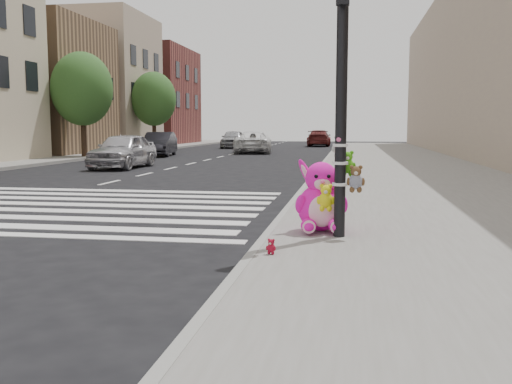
% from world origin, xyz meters
% --- Properties ---
extents(ground, '(120.00, 120.00, 0.00)m').
position_xyz_m(ground, '(0.00, 0.00, 0.00)').
color(ground, black).
rests_on(ground, ground).
extents(sidewalk_near, '(7.00, 80.00, 0.14)m').
position_xyz_m(sidewalk_near, '(5.00, 10.00, 0.07)').
color(sidewalk_near, slate).
rests_on(sidewalk_near, ground).
extents(sidewalk_far, '(6.00, 80.00, 0.14)m').
position_xyz_m(sidewalk_far, '(-13.50, 20.00, 0.07)').
color(sidewalk_far, slate).
rests_on(sidewalk_far, ground).
extents(curb_edge, '(0.12, 80.00, 0.15)m').
position_xyz_m(curb_edge, '(1.55, 10.00, 0.07)').
color(curb_edge, gray).
rests_on(curb_edge, ground).
extents(crosswalk, '(11.00, 6.00, 0.01)m').
position_xyz_m(crosswalk, '(-4.50, 5.20, 0.01)').
color(crosswalk, silver).
rests_on(crosswalk, ground).
extents(bld_far_c, '(6.00, 8.00, 8.00)m').
position_xyz_m(bld_far_c, '(-15.50, 26.00, 4.00)').
color(bld_far_c, '#8A6749').
rests_on(bld_far_c, ground).
extents(bld_far_d, '(6.00, 8.00, 10.00)m').
position_xyz_m(bld_far_d, '(-15.50, 35.00, 5.00)').
color(bld_far_d, gray).
rests_on(bld_far_d, ground).
extents(bld_far_e, '(6.00, 10.00, 9.00)m').
position_xyz_m(bld_far_e, '(-15.50, 46.00, 4.50)').
color(bld_far_e, brown).
rests_on(bld_far_e, ground).
extents(signal_pole, '(0.69, 0.49, 4.00)m').
position_xyz_m(signal_pole, '(2.61, 1.82, 1.78)').
color(signal_pole, black).
rests_on(signal_pole, sidewalk_near).
extents(tree_far_b, '(3.20, 3.20, 5.44)m').
position_xyz_m(tree_far_b, '(-11.20, 22.00, 3.65)').
color(tree_far_b, '#382619').
rests_on(tree_far_b, sidewalk_far).
extents(tree_far_c, '(3.20, 3.20, 5.44)m').
position_xyz_m(tree_far_c, '(-11.20, 33.00, 3.65)').
color(tree_far_c, '#382619').
rests_on(tree_far_c, sidewalk_far).
extents(pink_bunny, '(0.78, 0.87, 1.11)m').
position_xyz_m(pink_bunny, '(2.32, 2.17, 0.59)').
color(pink_bunny, '#FF15B6').
rests_on(pink_bunny, sidewalk_near).
extents(red_teddy, '(0.15, 0.12, 0.19)m').
position_xyz_m(red_teddy, '(1.80, 0.50, 0.24)').
color(red_teddy, maroon).
rests_on(red_teddy, sidewalk_near).
extents(car_silver_far, '(1.72, 4.26, 1.45)m').
position_xyz_m(car_silver_far, '(-6.50, 15.92, 0.72)').
color(car_silver_far, '#BDBCC1').
rests_on(car_silver_far, ground).
extents(car_dark_far, '(2.09, 4.38, 1.39)m').
position_xyz_m(car_dark_far, '(-8.19, 25.34, 0.69)').
color(car_dark_far, black).
rests_on(car_dark_far, ground).
extents(car_white_near, '(2.91, 5.23, 1.38)m').
position_xyz_m(car_white_near, '(-3.50, 30.14, 0.69)').
color(car_white_near, silver).
rests_on(car_white_near, ground).
extents(car_maroon_near, '(1.99, 4.81, 1.39)m').
position_xyz_m(car_maroon_near, '(0.00, 43.57, 0.70)').
color(car_maroon_near, '#571918').
rests_on(car_maroon_near, ground).
extents(car_silver_deep, '(2.06, 4.37, 1.44)m').
position_xyz_m(car_silver_deep, '(-6.50, 38.17, 0.72)').
color(car_silver_deep, '#A5A6A9').
rests_on(car_silver_deep, ground).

